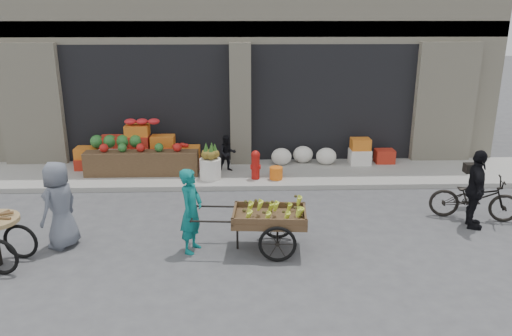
{
  "coord_description": "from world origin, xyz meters",
  "views": [
    {
      "loc": [
        -0.01,
        -8.01,
        4.02
      ],
      "look_at": [
        0.29,
        1.29,
        1.1
      ],
      "focal_mm": 35.0,
      "sensor_mm": 36.0,
      "label": 1
    }
  ],
  "objects_px": {
    "fire_hydrant": "(256,164)",
    "vendor_grey": "(59,205)",
    "pineapple_bin": "(210,169)",
    "bicycle": "(474,198)",
    "orange_bucket": "(276,173)",
    "cyclist": "(476,190)",
    "seated_person": "(227,153)",
    "banana_cart": "(267,215)",
    "vendor_woman": "(191,211)"
  },
  "relations": [
    {
      "from": "orange_bucket",
      "to": "cyclist",
      "type": "bearing_deg",
      "value": -36.55
    },
    {
      "from": "fire_hydrant",
      "to": "orange_bucket",
      "type": "xyz_separation_m",
      "value": [
        0.5,
        -0.05,
        -0.23
      ]
    },
    {
      "from": "orange_bucket",
      "to": "fire_hydrant",
      "type": "bearing_deg",
      "value": 174.29
    },
    {
      "from": "fire_hydrant",
      "to": "bicycle",
      "type": "relative_size",
      "value": 0.41
    },
    {
      "from": "fire_hydrant",
      "to": "cyclist",
      "type": "xyz_separation_m",
      "value": [
        4.13,
        -2.74,
        0.27
      ]
    },
    {
      "from": "pineapple_bin",
      "to": "seated_person",
      "type": "bearing_deg",
      "value": 56.31
    },
    {
      "from": "fire_hydrant",
      "to": "seated_person",
      "type": "relative_size",
      "value": 0.76
    },
    {
      "from": "orange_bucket",
      "to": "pineapple_bin",
      "type": "bearing_deg",
      "value": 176.42
    },
    {
      "from": "pineapple_bin",
      "to": "vendor_woman",
      "type": "relative_size",
      "value": 0.35
    },
    {
      "from": "seated_person",
      "to": "vendor_woman",
      "type": "height_order",
      "value": "vendor_woman"
    },
    {
      "from": "orange_bucket",
      "to": "banana_cart",
      "type": "distance_m",
      "value": 3.57
    },
    {
      "from": "banana_cart",
      "to": "orange_bucket",
      "type": "bearing_deg",
      "value": 87.51
    },
    {
      "from": "banana_cart",
      "to": "cyclist",
      "type": "xyz_separation_m",
      "value": [
        4.05,
        0.83,
        0.12
      ]
    },
    {
      "from": "pineapple_bin",
      "to": "seated_person",
      "type": "height_order",
      "value": "seated_person"
    },
    {
      "from": "seated_person",
      "to": "banana_cart",
      "type": "height_order",
      "value": "seated_person"
    },
    {
      "from": "banana_cart",
      "to": "bicycle",
      "type": "height_order",
      "value": "banana_cart"
    },
    {
      "from": "pineapple_bin",
      "to": "seated_person",
      "type": "xyz_separation_m",
      "value": [
        0.4,
        0.6,
        0.21
      ]
    },
    {
      "from": "fire_hydrant",
      "to": "banana_cart",
      "type": "distance_m",
      "value": 3.58
    },
    {
      "from": "pineapple_bin",
      "to": "bicycle",
      "type": "xyz_separation_m",
      "value": [
        5.43,
        -2.39,
        0.08
      ]
    },
    {
      "from": "banana_cart",
      "to": "pineapple_bin",
      "type": "bearing_deg",
      "value": 112.35
    },
    {
      "from": "pineapple_bin",
      "to": "orange_bucket",
      "type": "xyz_separation_m",
      "value": [
        1.6,
        -0.1,
        -0.1
      ]
    },
    {
      "from": "cyclist",
      "to": "vendor_grey",
      "type": "bearing_deg",
      "value": 110.21
    },
    {
      "from": "seated_person",
      "to": "vendor_grey",
      "type": "relative_size",
      "value": 0.59
    },
    {
      "from": "pineapple_bin",
      "to": "fire_hydrant",
      "type": "bearing_deg",
      "value": -2.6
    },
    {
      "from": "seated_person",
      "to": "banana_cart",
      "type": "xyz_separation_m",
      "value": [
        0.78,
        -4.22,
        0.08
      ]
    },
    {
      "from": "fire_hydrant",
      "to": "seated_person",
      "type": "height_order",
      "value": "seated_person"
    },
    {
      "from": "orange_bucket",
      "to": "banana_cart",
      "type": "bearing_deg",
      "value": -96.73
    },
    {
      "from": "fire_hydrant",
      "to": "bicycle",
      "type": "distance_m",
      "value": 4.92
    },
    {
      "from": "banana_cart",
      "to": "vendor_grey",
      "type": "height_order",
      "value": "vendor_grey"
    },
    {
      "from": "seated_person",
      "to": "cyclist",
      "type": "xyz_separation_m",
      "value": [
        4.83,
        -3.39,
        0.19
      ]
    },
    {
      "from": "orange_bucket",
      "to": "seated_person",
      "type": "bearing_deg",
      "value": 149.74
    },
    {
      "from": "fire_hydrant",
      "to": "orange_bucket",
      "type": "bearing_deg",
      "value": -5.71
    },
    {
      "from": "seated_person",
      "to": "bicycle",
      "type": "relative_size",
      "value": 0.54
    },
    {
      "from": "cyclist",
      "to": "fire_hydrant",
      "type": "bearing_deg",
      "value": 72.28
    },
    {
      "from": "fire_hydrant",
      "to": "vendor_grey",
      "type": "xyz_separation_m",
      "value": [
        -3.54,
        -3.33,
        0.29
      ]
    },
    {
      "from": "pineapple_bin",
      "to": "orange_bucket",
      "type": "relative_size",
      "value": 1.62
    },
    {
      "from": "pineapple_bin",
      "to": "bicycle",
      "type": "distance_m",
      "value": 5.93
    },
    {
      "from": "bicycle",
      "to": "cyclist",
      "type": "distance_m",
      "value": 0.55
    },
    {
      "from": "banana_cart",
      "to": "vendor_grey",
      "type": "relative_size",
      "value": 1.42
    },
    {
      "from": "bicycle",
      "to": "cyclist",
      "type": "bearing_deg",
      "value": 169.29
    },
    {
      "from": "banana_cart",
      "to": "bicycle",
      "type": "xyz_separation_m",
      "value": [
        4.25,
        1.23,
        -0.21
      ]
    },
    {
      "from": "bicycle",
      "to": "cyclist",
      "type": "height_order",
      "value": "cyclist"
    },
    {
      "from": "orange_bucket",
      "to": "seated_person",
      "type": "relative_size",
      "value": 0.34
    },
    {
      "from": "pineapple_bin",
      "to": "fire_hydrant",
      "type": "xyz_separation_m",
      "value": [
        1.1,
        -0.05,
        0.13
      ]
    },
    {
      "from": "vendor_grey",
      "to": "seated_person",
      "type": "bearing_deg",
      "value": 168.1
    },
    {
      "from": "banana_cart",
      "to": "vendor_grey",
      "type": "distance_m",
      "value": 3.64
    },
    {
      "from": "vendor_grey",
      "to": "banana_cart",
      "type": "bearing_deg",
      "value": 109.77
    },
    {
      "from": "seated_person",
      "to": "vendor_grey",
      "type": "xyz_separation_m",
      "value": [
        -2.84,
        -3.98,
        0.2
      ]
    },
    {
      "from": "banana_cart",
      "to": "vendor_woman",
      "type": "distance_m",
      "value": 1.31
    },
    {
      "from": "orange_bucket",
      "to": "seated_person",
      "type": "height_order",
      "value": "seated_person"
    }
  ]
}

